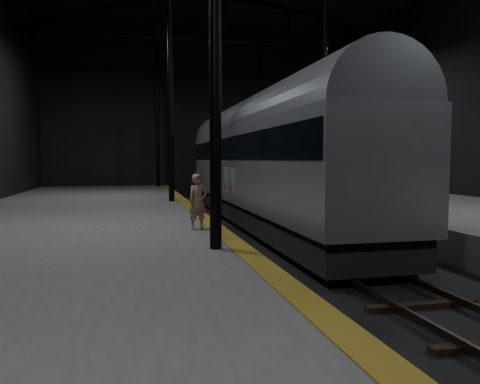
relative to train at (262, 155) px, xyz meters
name	(u,v)px	position (x,y,z in m)	size (l,w,h in m)	color
ground	(310,251)	(0.00, -5.84, -3.14)	(44.00, 44.00, 0.00)	black
platform_left	(65,245)	(-7.50, -5.84, -2.64)	(9.00, 43.80, 1.00)	#585855
tactile_strip	(211,223)	(-3.25, -5.84, -2.14)	(0.50, 43.80, 0.01)	olive
track	(310,249)	(0.00, -5.84, -3.08)	(2.40, 43.00, 0.24)	#3F3328
train	(262,155)	(0.00, 0.00, 0.00)	(3.15, 21.08, 5.63)	#929499
woman	(198,202)	(-3.80, -6.96, -1.36)	(0.57, 0.37, 1.56)	#9E7760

